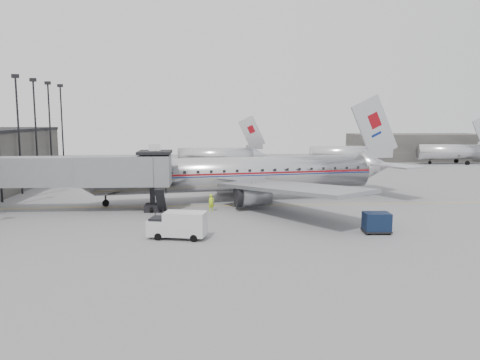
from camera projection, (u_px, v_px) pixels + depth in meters
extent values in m
plane|color=slate|center=(243.00, 217.00, 46.69)|extent=(160.00, 160.00, 0.00)
cube|color=#393633|center=(417.00, 147.00, 108.64)|extent=(30.00, 12.00, 6.00)
cube|color=gold|center=(265.00, 205.00, 52.83)|extent=(60.00, 0.15, 0.01)
cube|color=#595B5D|center=(28.00, 172.00, 48.21)|extent=(12.00, 2.80, 3.00)
cube|color=#595B5D|center=(116.00, 171.00, 48.81)|extent=(8.00, 3.00, 3.10)
cube|color=#595B5D|center=(155.00, 170.00, 49.47)|extent=(3.20, 3.60, 3.20)
cube|color=black|center=(155.00, 152.00, 49.22)|extent=(3.40, 3.80, 0.30)
cube|color=white|center=(155.00, 148.00, 49.15)|extent=(1.20, 0.15, 0.80)
cylinder|color=black|center=(153.00, 198.00, 49.44)|extent=(0.56, 0.56, 2.80)
cube|color=black|center=(153.00, 208.00, 49.58)|extent=(1.60, 2.20, 0.70)
cylinder|color=black|center=(152.00, 210.00, 48.60)|extent=(0.30, 0.60, 0.60)
cylinder|color=black|center=(154.00, 206.00, 50.58)|extent=(0.30, 0.60, 0.60)
cube|color=black|center=(161.00, 201.00, 47.23)|extent=(0.90, 3.20, 2.90)
cylinder|color=black|center=(19.00, 136.00, 59.67)|extent=(0.24, 0.24, 15.00)
cube|color=black|center=(15.00, 76.00, 58.67)|extent=(0.90, 0.25, 0.50)
cylinder|color=black|center=(36.00, 134.00, 65.60)|extent=(0.24, 0.24, 15.00)
cube|color=black|center=(33.00, 80.00, 64.60)|extent=(0.90, 0.25, 0.50)
cylinder|color=black|center=(50.00, 133.00, 71.54)|extent=(0.24, 0.24, 15.00)
cube|color=black|center=(48.00, 83.00, 70.54)|extent=(0.90, 0.25, 0.50)
cylinder|color=black|center=(62.00, 132.00, 77.47)|extent=(0.24, 0.24, 15.00)
cube|color=black|center=(60.00, 86.00, 76.47)|extent=(0.90, 0.25, 0.50)
cylinder|color=silver|center=(216.00, 156.00, 87.74)|extent=(14.00, 3.20, 3.20)
cube|color=silver|center=(252.00, 133.00, 87.61)|extent=(5.17, 0.26, 6.52)
cylinder|color=black|center=(192.00, 167.00, 87.72)|extent=(0.24, 0.24, 1.00)
cylinder|color=silver|center=(345.00, 154.00, 93.44)|extent=(14.00, 3.20, 3.20)
cube|color=silver|center=(379.00, 132.00, 93.31)|extent=(5.17, 0.26, 6.52)
cylinder|color=black|center=(323.00, 164.00, 93.42)|extent=(0.24, 0.24, 1.00)
cylinder|color=silver|center=(451.00, 152.00, 99.01)|extent=(14.00, 3.20, 3.20)
cylinder|color=black|center=(430.00, 162.00, 98.99)|extent=(0.24, 0.24, 1.00)
cylinder|color=silver|center=(237.00, 174.00, 55.16)|extent=(32.43, 9.30, 3.97)
cone|color=silver|center=(79.00, 178.00, 51.07)|extent=(3.84, 4.46, 3.97)
cone|color=silver|center=(375.00, 167.00, 59.28)|extent=(4.87, 4.44, 3.78)
cube|color=maroon|center=(237.00, 172.00, 55.13)|extent=(32.44, 9.35, 0.19)
cube|color=navy|center=(237.00, 174.00, 55.16)|extent=(32.44, 9.35, 0.11)
cube|color=silver|center=(375.00, 127.00, 58.55)|extent=(6.55, 1.42, 8.25)
cube|color=gray|center=(244.00, 167.00, 65.27)|extent=(9.99, 18.11, 1.27)
cube|color=gray|center=(290.00, 188.00, 46.64)|extent=(14.43, 17.58, 1.27)
cylinder|color=gray|center=(231.00, 181.00, 60.89)|extent=(3.98, 2.83, 2.26)
cylinder|color=gray|center=(254.00, 195.00, 50.13)|extent=(3.98, 2.83, 2.26)
cylinder|color=black|center=(106.00, 200.00, 52.02)|extent=(0.21, 0.21, 1.40)
cylinder|color=black|center=(249.00, 190.00, 58.68)|extent=(0.28, 0.28, 1.50)
cylinder|color=black|center=(249.00, 192.00, 58.72)|extent=(1.12, 0.55, 1.07)
cylinder|color=black|center=(261.00, 198.00, 53.30)|extent=(0.28, 0.28, 1.50)
cylinder|color=black|center=(261.00, 200.00, 53.34)|extent=(1.12, 0.55, 1.07)
cube|color=#BBBBBD|center=(185.00, 224.00, 38.08)|extent=(3.66, 2.55, 1.94)
cube|color=#BBBBBD|center=(158.00, 227.00, 38.49)|extent=(1.83, 2.04, 1.30)
cube|color=black|center=(158.00, 221.00, 38.42)|extent=(1.43, 1.78, 0.56)
cylinder|color=black|center=(158.00, 237.00, 37.71)|extent=(0.63, 0.36, 0.59)
cylinder|color=black|center=(165.00, 232.00, 39.34)|extent=(0.63, 0.36, 0.59)
cylinder|color=black|center=(194.00, 238.00, 37.25)|extent=(0.63, 0.36, 0.59)
cylinder|color=black|center=(199.00, 233.00, 38.89)|extent=(0.63, 0.36, 0.59)
cube|color=black|center=(377.00, 221.00, 39.97)|extent=(2.21, 1.69, 1.51)
cube|color=black|center=(376.00, 231.00, 40.08)|extent=(2.32, 1.80, 0.13)
cylinder|color=black|center=(369.00, 233.00, 39.41)|extent=(0.33, 0.14, 0.32)
cylinder|color=black|center=(389.00, 233.00, 39.48)|extent=(0.33, 0.14, 0.32)
cylinder|color=black|center=(364.00, 229.00, 40.70)|extent=(0.33, 0.14, 0.32)
cylinder|color=black|center=(384.00, 229.00, 40.76)|extent=(0.33, 0.14, 0.32)
imported|color=#C9F41C|center=(211.00, 203.00, 49.33)|extent=(0.80, 0.69, 1.85)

